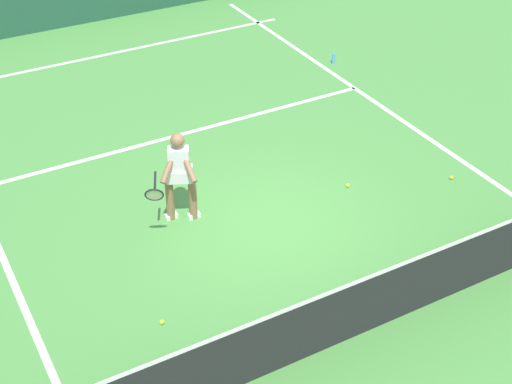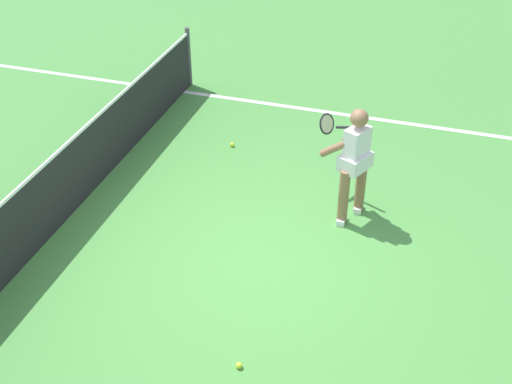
{
  "view_description": "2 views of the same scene",
  "coord_description": "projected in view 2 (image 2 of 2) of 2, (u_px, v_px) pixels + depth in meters",
  "views": [
    {
      "loc": [
        4.76,
        7.97,
        7.05
      ],
      "look_at": [
        0.56,
        0.41,
        1.1
      ],
      "focal_mm": 51.82,
      "sensor_mm": 36.0,
      "label": 1
    },
    {
      "loc": [
        -5.86,
        -1.86,
        5.15
      ],
      "look_at": [
        0.28,
        0.08,
        0.76
      ],
      "focal_mm": 46.82,
      "sensor_mm": 36.0,
      "label": 2
    }
  ],
  "objects": [
    {
      "name": "tennis_player",
      "position": [
        354.0,
        160.0,
        8.21
      ],
      "size": [
        1.04,
        0.83,
        1.55
      ],
      "color": "#8C6647",
      "rests_on": "ground"
    },
    {
      "name": "court_net",
      "position": [
        60.0,
        187.0,
        8.34
      ],
      "size": [
        8.54,
        0.08,
        1.06
      ],
      "color": "#4C4C51",
      "rests_on": "ground"
    },
    {
      "name": "tennis_ball_mid",
      "position": [
        239.0,
        365.0,
        6.57
      ],
      "size": [
        0.07,
        0.07,
        0.07
      ],
      "primitive_type": "sphere",
      "color": "#D1E533",
      "rests_on": "ground"
    },
    {
      "name": "tennis_ball_near",
      "position": [
        232.0,
        145.0,
        10.13
      ],
      "size": [
        0.07,
        0.07,
        0.07
      ],
      "primitive_type": "sphere",
      "color": "#D1E533",
      "rests_on": "ground"
    },
    {
      "name": "ground_plane",
      "position": [
        255.0,
        258.0,
        7.98
      ],
      "size": [
        26.18,
        26.18,
        0.0
      ],
      "primitive_type": "plane",
      "color": "#4C9342"
    },
    {
      "name": "sideline_right_marking",
      "position": [
        327.0,
        112.0,
        11.08
      ],
      "size": [
        0.1,
        18.14,
        0.01
      ],
      "primitive_type": "cube",
      "color": "white",
      "rests_on": "ground"
    }
  ]
}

